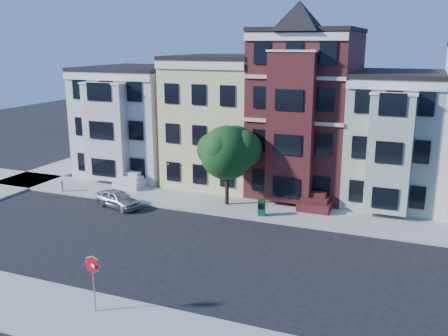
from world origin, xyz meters
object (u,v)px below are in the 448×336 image
at_px(fire_hydrant, 62,187).
at_px(stop_sign, 94,280).
at_px(street_tree, 227,156).
at_px(newspaper_box, 262,208).
at_px(parked_car, 118,199).

xyz_separation_m(fire_hydrant, stop_sign, (13.10, -13.69, 1.07)).
height_order(street_tree, newspaper_box, street_tree).
bearing_deg(fire_hydrant, stop_sign, -46.25).
xyz_separation_m(newspaper_box, stop_sign, (-2.84, -14.21, 0.88)).
distance_m(newspaper_box, stop_sign, 14.52).
bearing_deg(stop_sign, parked_car, 143.57).
bearing_deg(street_tree, parked_car, -155.97).
bearing_deg(stop_sign, street_tree, 114.21).
distance_m(parked_car, stop_sign, 14.37).
distance_m(street_tree, fire_hydrant, 13.44).
height_order(parked_car, stop_sign, stop_sign).
bearing_deg(fire_hydrant, street_tree, 8.15).
relative_size(street_tree, newspaper_box, 6.38).
xyz_separation_m(parked_car, fire_hydrant, (-5.95, 1.26, -0.11)).
xyz_separation_m(parked_car, stop_sign, (7.15, -12.42, 0.95)).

